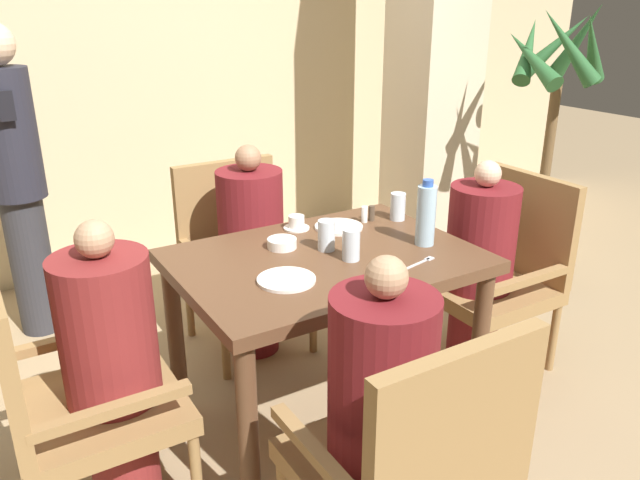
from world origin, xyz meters
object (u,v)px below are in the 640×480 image
at_px(diner_in_near_chair, 380,416).
at_px(plate_main_right, 286,280).
at_px(standing_host, 16,176).
at_px(diner_in_right_chair, 479,266).
at_px(potted_palm, 542,185).
at_px(teacup_with_saucer, 296,223).
at_px(chair_near_corner, 411,460).
at_px(chair_right_side, 501,267).
at_px(chair_left_side, 68,393).
at_px(glass_tall_far, 351,245).
at_px(diner_in_far_chair, 252,250).
at_px(chair_far_side, 240,252).
at_px(diner_in_left_chair, 112,365).
at_px(water_bottle, 426,215).
at_px(glass_tall_near, 326,235).
at_px(glass_tall_mid, 398,206).
at_px(bowl_small, 282,243).
at_px(plate_main_left, 339,227).

height_order(diner_in_near_chair, plate_main_right, diner_in_near_chair).
bearing_deg(standing_host, plate_main_right, -67.44).
bearing_deg(diner_in_right_chair, potted_palm, 25.30).
bearing_deg(plate_main_right, teacup_with_saucer, 57.02).
xyz_separation_m(chair_near_corner, standing_host, (-0.69, 2.34, 0.38)).
bearing_deg(chair_right_side, chair_left_side, 180.00).
height_order(chair_left_side, glass_tall_far, chair_left_side).
bearing_deg(diner_in_far_chair, chair_far_side, 90.00).
relative_size(diner_in_left_chair, water_bottle, 3.92).
bearing_deg(chair_far_side, potted_palm, -12.77).
bearing_deg(glass_tall_near, diner_in_near_chair, -109.70).
distance_m(plate_main_right, teacup_with_saucer, 0.54).
xyz_separation_m(teacup_with_saucer, glass_tall_far, (0.01, -0.41, 0.04)).
xyz_separation_m(diner_in_far_chair, glass_tall_mid, (0.50, -0.50, 0.28)).
xyz_separation_m(chair_right_side, diner_in_right_chair, (-0.15, 0.00, 0.04)).
bearing_deg(chair_near_corner, teacup_with_saucer, 76.45).
distance_m(teacup_with_saucer, bowl_small, 0.23).
relative_size(diner_in_near_chair, glass_tall_near, 8.58).
bearing_deg(diner_in_right_chair, teacup_with_saucer, 158.22).
height_order(chair_far_side, glass_tall_far, chair_far_side).
xyz_separation_m(chair_near_corner, plate_main_right, (-0.01, 0.71, 0.29)).
height_order(chair_near_corner, water_bottle, water_bottle).
bearing_deg(diner_in_near_chair, chair_far_side, 81.41).
distance_m(diner_in_near_chair, teacup_with_saucer, 1.08).
xyz_separation_m(diner_in_near_chair, glass_tall_mid, (0.74, 0.89, 0.29)).
distance_m(teacup_with_saucer, glass_tall_near, 0.28).
relative_size(chair_right_side, potted_palm, 0.55).
height_order(chair_left_side, glass_tall_near, chair_left_side).
xyz_separation_m(chair_right_side, potted_palm, (0.78, 0.44, 0.19)).
xyz_separation_m(plate_main_right, teacup_with_saucer, (0.30, 0.46, 0.02)).
bearing_deg(water_bottle, glass_tall_mid, 72.63).
bearing_deg(chair_left_side, water_bottle, -4.39).
relative_size(chair_right_side, glass_tall_near, 7.56).
bearing_deg(glass_tall_far, bowl_small, 124.61).
height_order(chair_far_side, diner_in_far_chair, diner_in_far_chair).
xyz_separation_m(diner_in_near_chair, potted_palm, (2.02, 1.13, 0.14)).
height_order(teacup_with_saucer, glass_tall_far, glass_tall_far).
height_order(chair_right_side, plate_main_left, chair_right_side).
relative_size(diner_in_left_chair, chair_right_side, 1.14).
distance_m(diner_in_near_chair, standing_host, 2.32).
bearing_deg(chair_right_side, chair_near_corner, -145.69).
height_order(potted_palm, plate_main_right, potted_palm).
distance_m(diner_in_far_chair, potted_palm, 1.81).
distance_m(chair_left_side, glass_tall_near, 1.09).
relative_size(plate_main_right, glass_tall_mid, 1.70).
height_order(plate_main_right, teacup_with_saucer, teacup_with_saucer).
xyz_separation_m(bowl_small, glass_tall_mid, (0.61, 0.03, 0.04)).
distance_m(diner_in_left_chair, chair_far_side, 1.20).
xyz_separation_m(diner_in_far_chair, chair_right_side, (1.00, -0.69, -0.06)).
xyz_separation_m(diner_in_left_chair, teacup_with_saucer, (0.90, 0.32, 0.25)).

